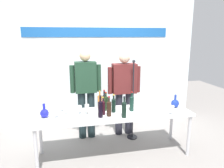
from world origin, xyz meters
TOP-DOWN VIEW (x-y plane):
  - ground_plane at (0.00, 0.00)m, footprint 10.00×10.00m
  - back_wall at (0.00, 1.55)m, footprint 4.44×0.11m
  - display_table at (0.00, 0.00)m, footprint 2.48×0.69m
  - decanter_blue_left at (-1.07, 0.03)m, footprint 0.13×0.13m
  - decanter_blue_right at (1.08, 0.03)m, footprint 0.14×0.14m
  - presenter_left at (-0.37, 0.73)m, footprint 0.58×0.22m
  - presenter_right at (0.37, 0.73)m, footprint 0.65×0.22m
  - wine_bottle_0 at (-0.24, -0.14)m, footprint 0.07×0.07m
  - wine_bottle_1 at (-0.10, 0.15)m, footprint 0.07×0.07m
  - wine_bottle_2 at (-0.19, 0.23)m, footprint 0.07×0.07m
  - wine_bottle_3 at (-0.11, -0.12)m, footprint 0.07×0.07m
  - wine_bottle_4 at (0.30, 0.02)m, footprint 0.07×0.07m
  - wine_bottle_5 at (0.10, -0.23)m, footprint 0.07×0.07m
  - wine_bottle_6 at (-0.11, 0.29)m, footprint 0.07×0.07m
  - wine_bottle_7 at (-0.18, -0.04)m, footprint 0.06×0.06m
  - wine_bottle_8 at (-0.00, 0.03)m, footprint 0.06×0.06m
  - wine_glass_left_0 at (-0.81, 0.23)m, footprint 0.07×0.07m
  - wine_glass_left_1 at (-0.43, 0.01)m, footprint 0.07×0.07m
  - wine_glass_left_2 at (-0.76, 0.08)m, footprint 0.06×0.06m
  - wine_glass_left_3 at (-0.90, -0.04)m, footprint 0.07×0.07m
  - wine_glass_left_4 at (-0.54, 0.05)m, footprint 0.06×0.06m
  - wine_glass_right_0 at (0.87, -0.28)m, footprint 0.06×0.06m
  - wine_glass_right_1 at (0.80, -0.16)m, footprint 0.06×0.06m
  - wine_glass_right_2 at (0.44, -0.15)m, footprint 0.06×0.06m
  - microphone_stand at (0.48, 0.51)m, footprint 0.20×0.20m

SIDE VIEW (x-z plane):
  - ground_plane at x=0.00m, z-range 0.00..0.00m
  - microphone_stand at x=0.48m, z-range -0.25..1.27m
  - display_table at x=0.00m, z-range 0.31..1.05m
  - decanter_blue_left at x=-1.07m, z-range 0.70..0.92m
  - decanter_blue_right at x=1.08m, z-range 0.70..0.92m
  - wine_glass_right_1 at x=0.80m, z-range 0.76..0.89m
  - wine_glass_left_0 at x=-0.81m, z-range 0.77..0.90m
  - wine_glass_right_2 at x=0.44m, z-range 0.76..0.91m
  - wine_glass_left_3 at x=-0.90m, z-range 0.77..0.91m
  - wine_glass_left_4 at x=-0.54m, z-range 0.77..0.91m
  - wine_glass_right_0 at x=0.87m, z-range 0.77..0.91m
  - wine_glass_left_2 at x=-0.76m, z-range 0.77..0.92m
  - wine_glass_left_1 at x=-0.43m, z-range 0.77..0.94m
  - wine_bottle_7 at x=-0.18m, z-range 0.71..1.00m
  - wine_bottle_6 at x=-0.11m, z-range 0.71..1.02m
  - wine_bottle_8 at x=0.00m, z-range 0.72..1.01m
  - wine_bottle_3 at x=-0.11m, z-range 0.71..1.03m
  - wine_bottle_1 at x=-0.10m, z-range 0.71..1.03m
  - wine_bottle_2 at x=-0.19m, z-range 0.71..1.03m
  - wine_bottle_4 at x=0.30m, z-range 0.71..1.03m
  - wine_bottle_5 at x=0.10m, z-range 0.71..1.04m
  - wine_bottle_0 at x=-0.24m, z-range 0.71..1.05m
  - presenter_right at x=0.37m, z-range 0.13..1.77m
  - presenter_left at x=-0.37m, z-range 0.12..1.81m
  - back_wall at x=0.00m, z-range 0.00..3.00m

